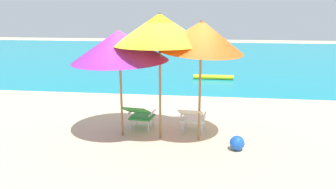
{
  "coord_description": "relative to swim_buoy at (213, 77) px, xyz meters",
  "views": [
    {
      "loc": [
        0.95,
        -7.14,
        2.77
      ],
      "look_at": [
        0.0,
        0.54,
        0.75
      ],
      "focal_mm": 35.19,
      "sensor_mm": 36.0,
      "label": 1
    }
  ],
  "objects": [
    {
      "name": "lounge_chair_right",
      "position": [
        -0.54,
        -6.07,
        0.31
      ],
      "size": [
        0.62,
        0.92,
        0.68
      ],
      "color": "silver",
      "rests_on": "ground_plane"
    },
    {
      "name": "beach_umbrella_center",
      "position": [
        -1.22,
        -6.44,
        2.27
      ],
      "size": [
        2.35,
        2.35,
        2.69
      ],
      "color": "olive",
      "rests_on": "ground_plane"
    },
    {
      "name": "beach_ball",
      "position": [
        0.41,
        -6.89,
        0.05
      ],
      "size": [
        0.3,
        0.3,
        0.3
      ],
      "primitive_type": "sphere",
      "color": "blue",
      "rests_on": "ground_plane"
    },
    {
      "name": "beach_umbrella_left",
      "position": [
        -2.09,
        -6.4,
        1.92
      ],
      "size": [
        2.88,
        2.88,
        2.38
      ],
      "color": "olive",
      "rests_on": "ground_plane"
    },
    {
      "name": "beach_umbrella_right",
      "position": [
        -0.38,
        -6.45,
        2.13
      ],
      "size": [
        2.51,
        2.5,
        2.61
      ],
      "color": "olive",
      "rests_on": "ground_plane"
    },
    {
      "name": "lounge_chair_left",
      "position": [
        -1.77,
        -6.04,
        0.31
      ],
      "size": [
        0.63,
        0.93,
        0.68
      ],
      "color": "#338E3D",
      "rests_on": "ground_plane"
    },
    {
      "name": "ground_plane",
      "position": [
        -1.17,
        -2.03,
        -0.1
      ],
      "size": [
        40.0,
        40.0,
        0.0
      ],
      "primitive_type": "plane",
      "color": "#CCB78E"
    },
    {
      "name": "ocean_band",
      "position": [
        -1.17,
        6.25,
        -0.09
      ],
      "size": [
        40.0,
        18.0,
        0.01
      ],
      "primitive_type": "cube",
      "color": "teal",
      "rests_on": "ground_plane"
    },
    {
      "name": "swim_buoy",
      "position": [
        0.0,
        0.0,
        0.0
      ],
      "size": [
        1.6,
        0.18,
        0.18
      ],
      "primitive_type": "cylinder",
      "rotation": [
        0.0,
        1.57,
        0.0
      ],
      "color": "yellow",
      "rests_on": "ocean_band"
    }
  ]
}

